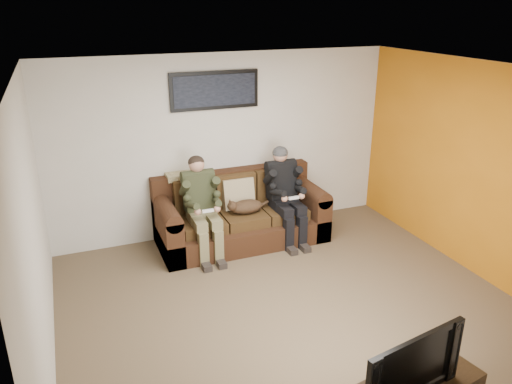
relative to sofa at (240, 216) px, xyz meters
name	(u,v)px	position (x,y,z in m)	size (l,w,h in m)	color
floor	(290,306)	(-0.06, -1.83, -0.36)	(5.00, 5.00, 0.00)	brown
ceiling	(297,72)	(-0.06, -1.83, 2.24)	(5.00, 5.00, 0.00)	silver
wall_back	(225,145)	(-0.06, 0.42, 0.94)	(5.00, 5.00, 0.00)	beige
wall_front	(444,319)	(-0.06, -4.08, 0.94)	(5.00, 5.00, 0.00)	beige
wall_left	(34,239)	(-2.56, -1.83, 0.94)	(4.50, 4.50, 0.00)	beige
wall_right	(479,171)	(2.44, -1.83, 0.94)	(4.50, 4.50, 0.00)	beige
accent_wall_right	(478,171)	(2.43, -1.83, 0.94)	(4.50, 4.50, 0.00)	#BE6D13
sofa	(240,216)	(0.00, 0.00, 0.00)	(2.35, 1.02, 0.96)	#361D10
throw_pillow	(238,194)	(0.00, 0.04, 0.32)	(0.45, 0.13, 0.43)	tan
throw_blanket	(184,176)	(-0.71, 0.30, 0.60)	(0.48, 0.24, 0.09)	#C3BC90
person_left	(201,201)	(-0.61, -0.20, 0.39)	(0.51, 0.87, 1.33)	olive
person_right	(285,189)	(0.61, -0.20, 0.39)	(0.51, 0.86, 1.33)	black
cat	(245,207)	(0.02, -0.18, 0.21)	(0.66, 0.26, 0.24)	#4E341E
framed_poster	(215,90)	(-0.20, 0.38, 1.74)	(1.25, 0.05, 0.52)	black
television	(405,361)	(-0.06, -3.78, 0.37)	(0.95, 0.12, 0.55)	black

